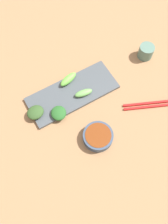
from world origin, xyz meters
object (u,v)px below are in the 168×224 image
at_px(sauce_bowl, 98,136).
at_px(chopsticks, 154,104).
at_px(tea_cup, 146,52).
at_px(serving_plate, 71,94).

distance_m(sauce_bowl, chopsticks, 0.25).
distance_m(chopsticks, tea_cup, 0.23).
bearing_deg(chopsticks, tea_cup, -3.95).
relative_size(sauce_bowl, tea_cup, 1.76).
bearing_deg(sauce_bowl, tea_cup, -59.75).
relative_size(sauce_bowl, serving_plate, 0.31).
bearing_deg(chopsticks, serving_plate, 75.15).
bearing_deg(tea_cup, sauce_bowl, 120.25).
bearing_deg(sauce_bowl, chopsticks, -88.68).
height_order(chopsticks, tea_cup, tea_cup).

